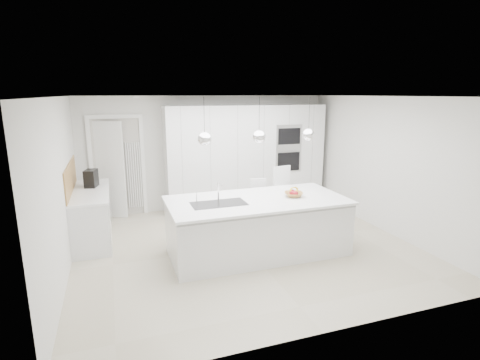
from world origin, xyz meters
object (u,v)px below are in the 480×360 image
object	(u,v)px
bar_stool_left	(260,206)
fruit_bowl	(294,194)
bar_stool_right	(285,199)
island_base	(258,228)
espresso_machine	(91,178)

from	to	relation	value
bar_stool_left	fruit_bowl	bearing A→B (deg)	-70.26
bar_stool_right	fruit_bowl	bearing A→B (deg)	-118.03
island_base	bar_stool_left	distance (m)	0.97
bar_stool_left	espresso_machine	bearing A→B (deg)	168.49
island_base	fruit_bowl	distance (m)	0.80
fruit_bowl	espresso_machine	world-z (taller)	espresso_machine
fruit_bowl	espresso_machine	bearing A→B (deg)	150.40
fruit_bowl	bar_stool_left	world-z (taller)	bar_stool_left
espresso_machine	bar_stool_right	bearing A→B (deg)	0.53
fruit_bowl	bar_stool_right	bearing A→B (deg)	72.52
espresso_machine	bar_stool_left	world-z (taller)	espresso_machine
island_base	espresso_machine	xyz separation A→B (m)	(-2.53, 1.78, 0.63)
fruit_bowl	espresso_machine	size ratio (longest dim) A/B	0.96
island_base	espresso_machine	world-z (taller)	espresso_machine
bar_stool_left	bar_stool_right	distance (m)	0.52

